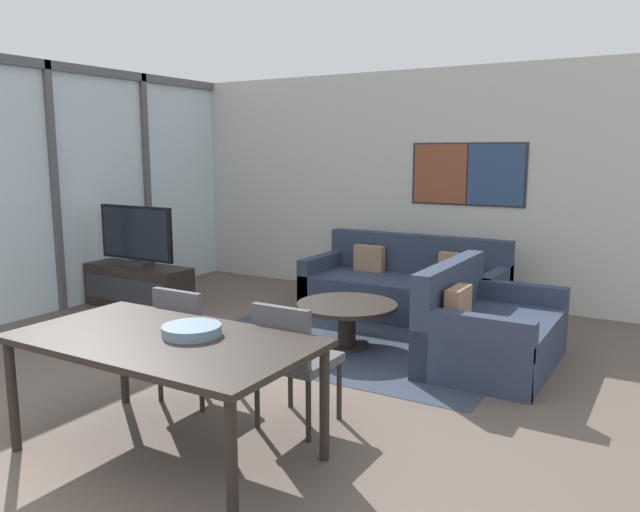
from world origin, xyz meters
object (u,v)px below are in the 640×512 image
(television, at_px, (136,236))
(coffee_table, at_px, (347,314))
(sofa_side, at_px, (484,332))
(fruit_bowl, at_px, (192,330))
(dining_table, at_px, (164,348))
(dining_chair_centre, at_px, (293,355))
(tv_console, at_px, (139,287))
(sofa_main, at_px, (406,290))
(dining_chair_left, at_px, (191,335))

(television, bearing_deg, coffee_table, -1.14)
(sofa_side, xyz_separation_m, fruit_bowl, (-1.04, -2.50, 0.50))
(dining_table, height_order, dining_chair_centre, dining_chair_centre)
(tv_console, bearing_deg, fruit_bowl, -38.35)
(sofa_main, relative_size, dining_chair_centre, 2.56)
(sofa_side, xyz_separation_m, dining_chair_centre, (-0.72, -1.91, 0.22))
(tv_console, bearing_deg, sofa_main, 25.75)
(dining_table, xyz_separation_m, dining_chair_centre, (0.44, 0.71, -0.18))
(sofa_side, bearing_deg, dining_chair_centre, 159.29)
(sofa_side, distance_m, dining_chair_left, 2.50)
(dining_chair_centre, height_order, fruit_bowl, dining_chair_centre)
(tv_console, distance_m, dining_chair_left, 3.02)
(dining_chair_centre, bearing_deg, dining_chair_left, 179.62)
(dining_table, relative_size, dining_chair_centre, 2.11)
(dining_table, distance_m, dining_chair_centre, 0.85)
(sofa_main, xyz_separation_m, dining_chair_left, (-0.36, -3.12, 0.22))
(coffee_table, distance_m, dining_chair_left, 1.77)
(fruit_bowl, bearing_deg, sofa_side, 67.38)
(sofa_side, relative_size, coffee_table, 1.54)
(fruit_bowl, bearing_deg, tv_console, 141.65)
(tv_console, bearing_deg, coffee_table, -1.13)
(dining_chair_centre, bearing_deg, television, 151.83)
(sofa_main, xyz_separation_m, sofa_side, (1.24, -1.22, -0.00))
(dining_table, bearing_deg, tv_console, 139.19)
(dining_chair_left, bearing_deg, sofa_main, 83.34)
(coffee_table, xyz_separation_m, dining_chair_centre, (0.52, -1.72, 0.19))
(television, height_order, dining_chair_centre, television)
(fruit_bowl, bearing_deg, sofa_main, 93.06)
(fruit_bowl, bearing_deg, dining_chair_centre, 61.60)
(dining_chair_left, height_order, fruit_bowl, dining_chair_left)
(tv_console, xyz_separation_m, dining_chair_centre, (3.32, -1.78, 0.25))
(coffee_table, distance_m, dining_chair_centre, 1.81)
(sofa_main, bearing_deg, dining_chair_centre, -80.54)
(dining_table, xyz_separation_m, fruit_bowl, (0.12, 0.11, 0.10))
(tv_console, distance_m, dining_chair_centre, 3.78)
(tv_console, bearing_deg, dining_chair_centre, -28.16)
(dining_table, height_order, dining_chair_left, dining_chair_left)
(dining_table, bearing_deg, sofa_main, 91.17)
(television, height_order, coffee_table, television)
(tv_console, height_order, sofa_side, sofa_side)
(dining_table, bearing_deg, sofa_side, 66.01)
(television, height_order, sofa_side, television)
(sofa_main, bearing_deg, coffee_table, -90.00)
(coffee_table, xyz_separation_m, dining_chair_left, (-0.36, -1.72, 0.19))
(sofa_side, height_order, dining_chair_centre, sofa_side)
(coffee_table, height_order, dining_chair_centre, dining_chair_centre)
(dining_chair_left, bearing_deg, coffee_table, 78.01)
(coffee_table, relative_size, fruit_bowl, 2.68)
(sofa_main, bearing_deg, dining_table, -88.83)
(dining_chair_left, height_order, dining_chair_centre, same)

